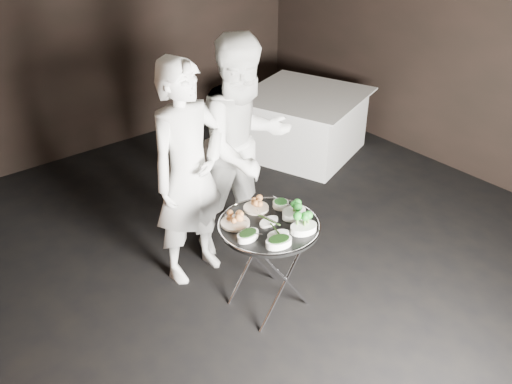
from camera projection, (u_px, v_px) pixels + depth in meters
floor at (284, 305)px, 4.27m from camera, size 6.00×7.00×0.05m
wall_back at (69, 24)px, 5.83m from camera, size 6.00×0.05×3.00m
tray_stand at (269, 262)px, 4.04m from camera, size 0.50×0.42×0.73m
serving_tray at (269, 225)px, 3.87m from camera, size 0.74×0.74×0.04m
potato_plate_a at (235, 220)px, 3.85m from camera, size 0.21×0.21×0.08m
potato_plate_b at (256, 205)px, 4.03m from camera, size 0.19×0.19×0.07m
greens_bowl at (281, 203)px, 4.05m from camera, size 0.13×0.13×0.07m
asparagus_plate_a at (269, 221)px, 3.88m from camera, size 0.19×0.12×0.04m
asparagus_plate_b at (278, 234)px, 3.74m from camera, size 0.18×0.13×0.03m
spinach_bowl_a at (248, 235)px, 3.70m from camera, size 0.17×0.12×0.07m
spinach_bowl_b at (279, 241)px, 3.63m from camera, size 0.21×0.16×0.08m
broccoli_bowl_a at (294, 212)px, 3.94m from camera, size 0.20×0.15×0.08m
broccoli_bowl_b at (304, 227)px, 3.77m from camera, size 0.22×0.18×0.08m
serving_utensils at (265, 214)px, 3.90m from camera, size 0.57×0.40×0.01m
waiter_left at (189, 174)px, 4.15m from camera, size 0.71×0.50×1.84m
waiter_right at (245, 146)px, 4.52m from camera, size 0.96×0.77×1.89m
dining_table at (303, 123)px, 6.35m from camera, size 1.28×1.28×0.73m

